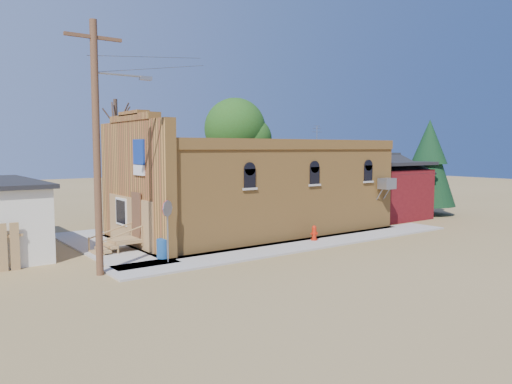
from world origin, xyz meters
TOP-DOWN VIEW (x-y plane):
  - ground at (0.00, 0.00)m, footprint 120.00×120.00m
  - sidewalk_south at (1.50, 0.90)m, footprint 19.00×2.20m
  - sidewalk_west at (-6.30, 6.00)m, footprint 2.60×10.00m
  - brick_bar at (1.64, 5.49)m, footprint 16.40×7.97m
  - red_shed at (11.50, 5.50)m, footprint 5.40×6.40m
  - utility_pole at (-8.14, 1.20)m, footprint 3.12×0.26m
  - tree_bare_near at (-3.00, 13.00)m, footprint 2.80×2.80m
  - tree_leafy at (6.00, 13.50)m, footprint 4.40×4.40m
  - evergreen_tree at (15.50, 4.00)m, footprint 3.60×3.60m
  - fire_hydrant at (2.40, 1.30)m, footprint 0.40×0.37m
  - stop_sign at (-5.45, 1.31)m, footprint 0.59×0.41m
  - trash_barrel at (-5.30, 2.06)m, footprint 0.63×0.63m

SIDE VIEW (x-z plane):
  - ground at x=0.00m, z-range 0.00..0.00m
  - sidewalk_south at x=1.50m, z-range 0.00..0.08m
  - sidewalk_west at x=-6.30m, z-range 0.00..0.08m
  - fire_hydrant at x=2.40m, z-range 0.08..0.80m
  - trash_barrel at x=-5.30m, z-range 0.08..0.87m
  - stop_sign at x=-5.45m, z-range 0.74..3.20m
  - red_shed at x=11.50m, z-range 0.12..4.42m
  - brick_bar at x=1.64m, z-range -0.81..5.49m
  - evergreen_tree at x=15.50m, z-range 0.46..6.96m
  - utility_pole at x=-8.14m, z-range 0.27..9.27m
  - tree_leafy at x=6.00m, z-range 1.86..10.01m
  - tree_bare_near at x=-3.00m, z-range 2.14..9.79m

